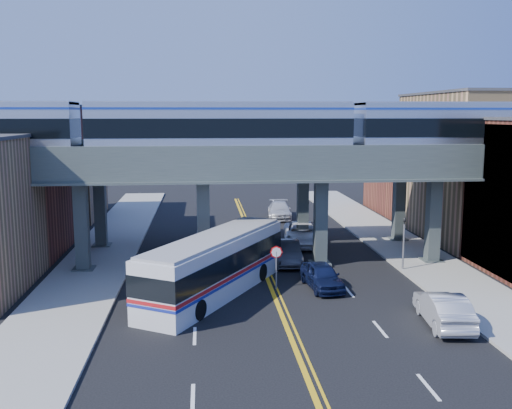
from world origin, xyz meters
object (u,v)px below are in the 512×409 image
Objects in this scene: stop_sign at (276,260)px; car_parked_curb at (443,309)px; car_lane_b at (287,252)px; transit_train at (220,128)px; car_lane_d at (279,210)px; traffic_signal at (404,238)px; transit_bus at (216,265)px; car_lane_a at (322,276)px; car_lane_c at (302,234)px.

stop_sign is 10.09m from car_parked_curb.
car_lane_b is at bearing -58.10° from car_parked_curb.
stop_sign is (3.09, -5.00, -7.72)m from transit_train.
stop_sign is 0.48× the size of car_lane_d.
car_lane_d is at bearing 105.21° from traffic_signal.
transit_bus is 2.28× the size of car_lane_d.
car_lane_a is at bearing -3.72° from stop_sign.
car_lane_b is 0.97× the size of car_parked_curb.
transit_train is 4.19× the size of transit_bus.
car_lane_c is 11.87m from car_lane_d.
car_lane_d is at bearing 81.78° from stop_sign.
car_lane_c is (7.24, 12.13, -0.83)m from transit_bus.
car_lane_d is (0.62, 23.51, 0.03)m from car_lane_a.
transit_bus reaches higher than car_parked_curb.
transit_bus is at bearing -100.98° from car_lane_d.
transit_bus reaches higher than car_lane_b.
transit_bus is 2.48× the size of car_parked_curb.
car_lane_a is at bearing -86.20° from car_lane_d.
car_parked_curb is at bearing -59.91° from car_lane_a.
stop_sign reaches higher than car_parked_curb.
traffic_signal reaches higher than car_lane_a.
car_parked_curb is at bearing -98.29° from traffic_signal.
transit_train is 14.12m from traffic_signal.
traffic_signal is 13.08m from transit_bus.
transit_train is 17.99m from car_parked_curb.
stop_sign is at bearing -100.07° from car_lane_c.
stop_sign is 0.59× the size of car_lane_a.
car_parked_curb is at bearing -62.57° from car_lane_b.
car_lane_b reaches higher than car_lane_d.
transit_train is 9.55× the size of car_lane_d.
car_lane_d is (1.87, 17.65, -0.01)m from car_lane_b.
traffic_signal is 10.09m from car_lane_c.
stop_sign is at bearing -92.91° from car_lane_d.
transit_bus is 1.99× the size of car_lane_c.
transit_train is 11.71m from car_lane_a.
transit_train reaches higher than car_lane_c.
car_lane_a is 23.52m from car_lane_d.
transit_bus reaches higher than car_lane_c.
traffic_signal is 9.92m from car_parked_curb.
car_lane_b is (-1.25, 5.86, 0.04)m from car_lane_a.
car_lane_b is at bearing -102.59° from car_lane_c.
car_lane_d is 1.09× the size of car_parked_curb.
car_lane_a is 0.81× the size of car_lane_d.
car_lane_c is (3.60, 11.47, -0.88)m from stop_sign.
car_parked_curb is at bearing -47.89° from transit_train.
car_lane_b is at bearing 8.42° from transit_train.
transit_bus is at bearing -95.51° from transit_train.
transit_bus is 8.21m from car_lane_b.
traffic_signal is 21.13m from car_lane_d.
car_lane_a is at bearing -55.31° from transit_bus.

